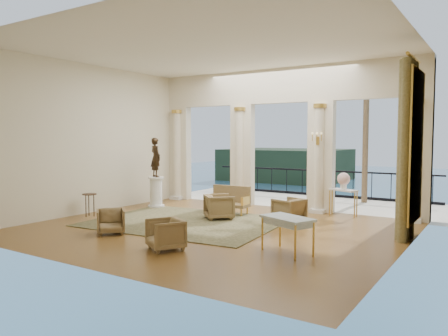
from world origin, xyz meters
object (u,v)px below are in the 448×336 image
Objects in this scene: armchair_c at (289,209)px; settee at (229,200)px; statue at (156,157)px; side_table at (89,197)px; armchair_b at (165,233)px; armchair_d at (219,206)px; armchair_a at (111,220)px; game_table at (287,221)px; pedestal at (156,193)px; console_table at (343,194)px.

settee is (-2.08, 0.28, 0.05)m from armchair_c.
statue is 1.94× the size of side_table.
statue is at bearing 163.97° from armchair_b.
armchair_d is 0.94m from settee.
armchair_b reaches higher than armchair_a.
game_table is (2.22, 1.10, 0.30)m from armchair_b.
game_table reaches higher than side_table.
armchair_b is 4.66m from side_table.
armchair_c reaches higher than armchair_b.
armchair_d is (1.15, 2.97, 0.06)m from armchair_a.
armchair_d is at bearing 19.93° from armchair_a.
side_table is (-0.50, -2.33, 0.09)m from pedestal.
settee is 1.30× the size of pedestal.
game_table is (3.14, -2.30, 0.27)m from armchair_d.
pedestal is at bearing -139.96° from console_table.
side_table is (-4.33, 1.70, 0.22)m from armchair_b.
game_table is at bearing -48.08° from settee.
armchair_b is at bearing -130.86° from game_table.
statue is at bearing -73.25° from armchair_c.
armchair_c reaches higher than game_table.
settee is (0.91, 3.89, 0.09)m from armchair_a.
pedestal is at bearing 176.99° from game_table.
armchair_c is 0.57× the size of statue.
settee is 1.09× the size of game_table.
settee is 2.96m from statue.
console_table reaches higher than armchair_b.
console_table is (1.87, 5.78, 0.31)m from armchair_b.
armchair_c is at bearing -157.44° from statue.
console_table is (0.94, 1.75, 0.29)m from armchair_c.
side_table is at bearing -145.04° from settee.
settee is 1.01× the size of statue.
settee reaches higher than armchair_d.
armchair_c is (0.93, 4.03, 0.02)m from armchair_b.
armchair_c is 4.93m from statue.
console_table is (3.93, 5.35, 0.33)m from armchair_a.
armchair_c is at bearing 107.42° from armchair_b.
game_table is at bearing 176.69° from statue.
armchair_c is 3.22m from game_table.
armchair_b is 2.49m from game_table.
armchair_a is at bearing 138.66° from statue.
game_table is at bearing -173.14° from armchair_d.
side_table is at bearing -49.41° from armchair_c.
pedestal is (-2.68, -0.28, 0.07)m from settee.
settee is 2.70m from pedestal.
armchair_b is at bearing -21.48° from side_table.
statue is at bearing 77.86° from side_table.
statue reaches higher than pedestal.
game_table is 1.81× the size of side_table.
statue is (-4.76, -0.00, 1.28)m from armchair_c.
armchair_b is 4.47m from settee.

